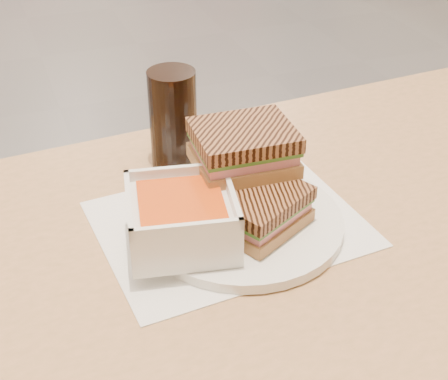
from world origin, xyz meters
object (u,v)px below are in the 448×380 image
object	(u,v)px
plate	(243,222)
soup_bowl	(182,220)
panini_lower	(260,208)
cola_glass	(173,119)
main_table	(268,304)

from	to	relation	value
plate	soup_bowl	xyz separation A→B (m)	(-0.09, -0.02, 0.04)
plate	panini_lower	world-z (taller)	panini_lower
plate	cola_glass	distance (m)	0.20
main_table	soup_bowl	distance (m)	0.20
plate	panini_lower	size ratio (longest dim) A/B	1.82
panini_lower	cola_glass	bearing A→B (deg)	102.97
panini_lower	cola_glass	size ratio (longest dim) A/B	0.96
main_table	soup_bowl	xyz separation A→B (m)	(-0.11, 0.02, 0.16)
main_table	cola_glass	bearing A→B (deg)	105.11
main_table	cola_glass	world-z (taller)	cola_glass
main_table	plate	distance (m)	0.13
main_table	panini_lower	distance (m)	0.16
plate	soup_bowl	size ratio (longest dim) A/B	1.73
plate	panini_lower	distance (m)	0.04
cola_glass	main_table	bearing A→B (deg)	-74.89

